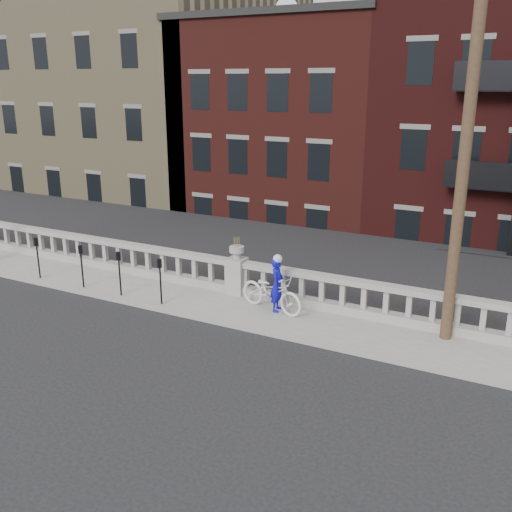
# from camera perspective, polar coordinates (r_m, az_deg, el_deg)

# --- Properties ---
(ground) EXTENTS (120.00, 120.00, 0.00)m
(ground) POSITION_cam_1_polar(r_m,az_deg,el_deg) (14.45, -9.70, -9.14)
(ground) COLOR black
(ground) RESTS_ON ground
(sidewalk) EXTENTS (32.00, 2.20, 0.15)m
(sidewalk) POSITION_cam_1_polar(r_m,az_deg,el_deg) (16.67, -3.50, -4.95)
(sidewalk) COLOR gray
(sidewalk) RESTS_ON ground
(balustrade) EXTENTS (28.00, 0.34, 1.03)m
(balustrade) POSITION_cam_1_polar(r_m,az_deg,el_deg) (17.24, -1.91, -2.16)
(balustrade) COLOR gray
(balustrade) RESTS_ON sidewalk
(planter_pedestal) EXTENTS (0.55, 0.55, 1.76)m
(planter_pedestal) POSITION_cam_1_polar(r_m,az_deg,el_deg) (17.17, -1.92, -1.56)
(planter_pedestal) COLOR gray
(planter_pedestal) RESTS_ON sidewalk
(lower_level) EXTENTS (80.00, 44.00, 20.80)m
(lower_level) POSITION_cam_1_polar(r_m,az_deg,el_deg) (34.27, 15.07, 10.38)
(lower_level) COLOR #605E59
(lower_level) RESTS_ON ground
(utility_pole) EXTENTS (1.60, 0.28, 10.00)m
(utility_pole) POSITION_cam_1_polar(r_m,az_deg,el_deg) (13.96, 20.37, 11.58)
(utility_pole) COLOR #422D1E
(utility_pole) RESTS_ON sidewalk
(parking_meter_a) EXTENTS (0.10, 0.09, 1.36)m
(parking_meter_a) POSITION_cam_1_polar(r_m,az_deg,el_deg) (19.72, -21.02, 0.27)
(parking_meter_a) COLOR black
(parking_meter_a) RESTS_ON sidewalk
(parking_meter_b) EXTENTS (0.10, 0.09, 1.36)m
(parking_meter_b) POSITION_cam_1_polar(r_m,az_deg,el_deg) (18.38, -17.06, -0.52)
(parking_meter_b) COLOR black
(parking_meter_b) RESTS_ON sidewalk
(parking_meter_c) EXTENTS (0.10, 0.09, 1.36)m
(parking_meter_c) POSITION_cam_1_polar(r_m,az_deg,el_deg) (17.40, -13.51, -1.22)
(parking_meter_c) COLOR black
(parking_meter_c) RESTS_ON sidewalk
(parking_meter_d) EXTENTS (0.10, 0.09, 1.36)m
(parking_meter_d) POSITION_cam_1_polar(r_m,az_deg,el_deg) (16.49, -9.55, -2.00)
(parking_meter_d) COLOR black
(parking_meter_d) RESTS_ON sidewalk
(bicycle) EXTENTS (2.20, 1.20, 1.09)m
(bicycle) POSITION_cam_1_polar(r_m,az_deg,el_deg) (15.94, 1.57, -3.57)
(bicycle) COLOR white
(bicycle) RESTS_ON sidewalk
(cyclist) EXTENTS (0.46, 0.61, 1.53)m
(cyclist) POSITION_cam_1_polar(r_m,az_deg,el_deg) (15.84, 2.15, -2.87)
(cyclist) COLOR #0F0CBA
(cyclist) RESTS_ON sidewalk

